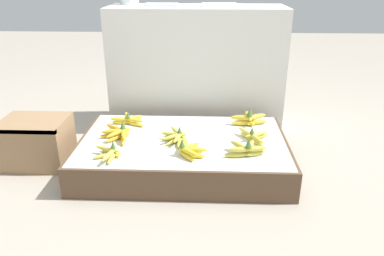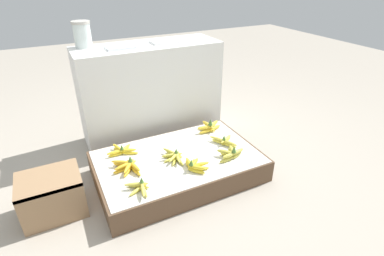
{
  "view_description": "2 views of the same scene",
  "coord_description": "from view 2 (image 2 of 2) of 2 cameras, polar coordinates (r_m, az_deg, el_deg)",
  "views": [
    {
      "loc": [
        0.13,
        -1.93,
        1.06
      ],
      "look_at": [
        0.05,
        0.01,
        0.24
      ],
      "focal_mm": 35.0,
      "sensor_mm": 36.0,
      "label": 1
    },
    {
      "loc": [
        -0.72,
        -1.67,
        1.39
      ],
      "look_at": [
        0.14,
        0.05,
        0.35
      ],
      "focal_mm": 28.0,
      "sensor_mm": 36.0,
      "label": 2
    }
  ],
  "objects": [
    {
      "name": "display_platform",
      "position": [
        2.24,
        -2.64,
        -7.27
      ],
      "size": [
        1.18,
        0.74,
        0.17
      ],
      "color": "brown",
      "rests_on": "ground_plane"
    },
    {
      "name": "banana_bunch_middle_midright",
      "position": [
        2.34,
        6.2,
        -2.5
      ],
      "size": [
        0.18,
        0.22,
        0.08
      ],
      "color": "#DBCC4C",
      "rests_on": "display_platform"
    },
    {
      "name": "wooden_crate",
      "position": [
        2.1,
        -25.09,
        -11.48
      ],
      "size": [
        0.37,
        0.29,
        0.27
      ],
      "color": "#997551",
      "rests_on": "ground_plane"
    },
    {
      "name": "banana_bunch_middle_midleft",
      "position": [
        2.15,
        -3.42,
        -5.42
      ],
      "size": [
        0.15,
        0.24,
        0.08
      ],
      "color": "gold",
      "rests_on": "display_platform"
    },
    {
      "name": "foam_tray_white",
      "position": [
        2.58,
        -5.12,
        16.06
      ],
      "size": [
        0.23,
        0.16,
        0.02
      ],
      "color": "white",
      "rests_on": "back_vendor_table"
    },
    {
      "name": "banana_bunch_back_left",
      "position": [
        2.27,
        -13.2,
        -4.19
      ],
      "size": [
        0.22,
        0.18,
        0.08
      ],
      "color": "yellow",
      "rests_on": "display_platform"
    },
    {
      "name": "banana_bunch_front_midleft",
      "position": [
        2.05,
        0.55,
        -7.2
      ],
      "size": [
        0.16,
        0.2,
        0.1
      ],
      "color": "yellow",
      "rests_on": "display_platform"
    },
    {
      "name": "banana_bunch_front_left",
      "position": [
        1.9,
        -9.9,
        -11.04
      ],
      "size": [
        0.15,
        0.19,
        0.08
      ],
      "color": "#DBCC4C",
      "rests_on": "display_platform"
    },
    {
      "name": "banana_bunch_back_midright",
      "position": [
        2.51,
        3.3,
        0.17
      ],
      "size": [
        0.23,
        0.16,
        0.12
      ],
      "color": "gold",
      "rests_on": "display_platform"
    },
    {
      "name": "glass_jar",
      "position": [
        2.54,
        -20.17,
        16.41
      ],
      "size": [
        0.14,
        0.14,
        0.2
      ],
      "color": "silver",
      "rests_on": "back_vendor_table"
    },
    {
      "name": "banana_bunch_middle_left",
      "position": [
        2.09,
        -12.11,
        -7.13
      ],
      "size": [
        0.18,
        0.23,
        0.1
      ],
      "color": "gold",
      "rests_on": "display_platform"
    },
    {
      "name": "back_vendor_table",
      "position": [
        2.67,
        -7.83,
        6.75
      ],
      "size": [
        1.2,
        0.42,
        0.84
      ],
      "color": "white",
      "rests_on": "ground_plane"
    },
    {
      "name": "foam_tray_dark",
      "position": [
        2.45,
        -13.55,
        14.74
      ],
      "size": [
        0.22,
        0.15,
        0.02
      ],
      "color": "white",
      "rests_on": "back_vendor_table"
    },
    {
      "name": "banana_bunch_front_midright",
      "position": [
        2.18,
        7.42,
        -4.85
      ],
      "size": [
        0.22,
        0.14,
        0.1
      ],
      "color": "gold",
      "rests_on": "display_platform"
    },
    {
      "name": "ground_plane",
      "position": [
        2.29,
        -2.59,
        -9.02
      ],
      "size": [
        10.0,
        10.0,
        0.0
      ],
      "primitive_type": "plane",
      "color": "#A89E8E"
    }
  ]
}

